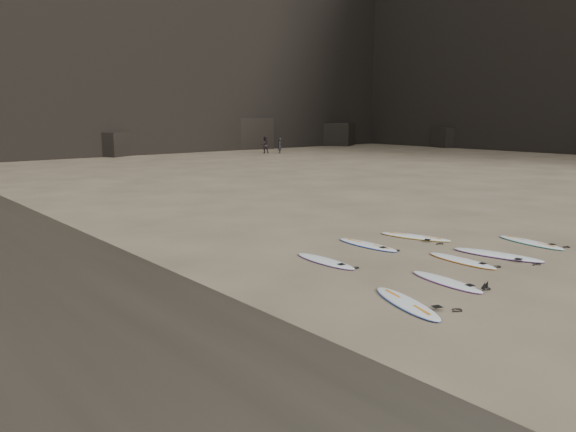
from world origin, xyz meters
The scene contains 11 objects.
ground centered at (0.00, 0.00, 0.00)m, with size 240.00×240.00×0.00m, color #897559.
surfboard_0 centered at (-4.30, -1.25, 0.04)m, with size 0.58×2.41×0.09m, color white.
surfboard_1 centered at (-2.25, -0.85, 0.04)m, with size 0.53×2.20×0.08m, color white.
surfboard_2 centered at (-0.19, 0.06, 0.04)m, with size 0.54×2.23×0.08m, color white.
surfboard_3 centered at (1.17, -0.26, 0.05)m, with size 0.64×2.65×0.10m, color white.
surfboard_4 centered at (3.50, -0.07, 0.04)m, with size 0.57×2.36×0.08m, color white.
surfboard_5 centered at (-3.21, 2.51, 0.04)m, with size 0.55×2.27×0.08m, color white.
surfboard_6 centered at (-0.81, 3.09, 0.04)m, with size 0.57×2.36×0.09m, color white.
surfboard_7 centered at (1.31, 2.85, 0.04)m, with size 0.59×2.46×0.09m, color white.
person_a centered at (23.28, 37.35, 0.79)m, with size 0.58×0.38×1.58m, color black.
person_b centered at (22.08, 38.32, 0.87)m, with size 0.84×0.66×1.73m, color black.
Camera 1 is at (-13.86, -8.64, 4.16)m, focal length 35.00 mm.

